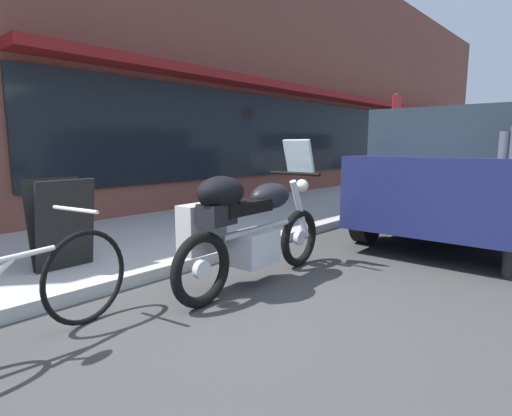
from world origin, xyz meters
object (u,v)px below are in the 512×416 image
(parked_minivan, at_px, (471,172))
(parked_bicycle, at_px, (14,296))
(touring_motorcycle, at_px, (246,224))
(parking_sign_pole, at_px, (395,137))
(sandwich_board_sign, at_px, (61,223))

(parked_minivan, bearing_deg, parked_bicycle, 168.77)
(touring_motorcycle, height_order, parking_sign_pole, parking_sign_pole)
(parked_bicycle, distance_m, parking_sign_pole, 8.41)
(sandwich_board_sign, distance_m, parking_sign_pole, 7.50)
(touring_motorcycle, height_order, parked_bicycle, touring_motorcycle)
(touring_motorcycle, distance_m, parked_bicycle, 1.92)
(parked_bicycle, height_order, sandwich_board_sign, sandwich_board_sign)
(touring_motorcycle, distance_m, parked_minivan, 4.02)
(parking_sign_pole, bearing_deg, touring_motorcycle, -168.11)
(parked_minivan, height_order, parking_sign_pole, parking_sign_pole)
(touring_motorcycle, bearing_deg, parking_sign_pole, 11.89)
(parked_bicycle, bearing_deg, touring_motorcycle, -7.10)
(parked_bicycle, bearing_deg, sandwich_board_sign, 56.99)
(sandwich_board_sign, height_order, parking_sign_pole, parking_sign_pole)
(parked_bicycle, height_order, parking_sign_pole, parking_sign_pole)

